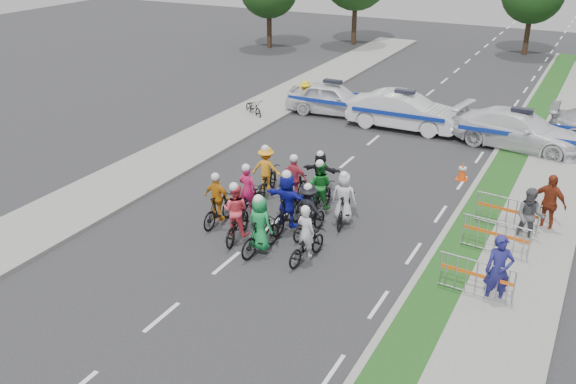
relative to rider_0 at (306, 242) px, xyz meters
The scene contains 30 objects.
ground 2.37m from the rider_0, 148.25° to the right, with size 90.00×90.00×0.00m, color #28282B.
curb_right 4.96m from the rider_0, 50.29° to the left, with size 0.20×60.00×0.12m, color gray.
grass_strip 5.43m from the rider_0, 44.57° to the left, with size 1.20×60.00×0.11m, color #183F14.
sidewalk_right 6.83m from the rider_0, 33.87° to the left, with size 2.40×60.00×0.13m, color gray.
sidewalk_left 9.28m from the rider_0, 155.82° to the left, with size 3.00×60.00×0.13m, color gray.
rider_0 is the anchor object (origin of this frame).
rider_1 1.41m from the rider_0, behind, with size 0.86×1.86×1.90m.
rider_2 2.47m from the rider_0, behind, with size 1.01×1.96×1.91m.
rider_3 3.57m from the rider_0, 167.51° to the left, with size 0.92×1.73×1.82m.
rider_4 1.57m from the rider_0, 113.12° to the left, with size 1.04×1.80×1.77m.
rider_5 2.00m from the rider_0, 132.85° to the left, with size 1.66×1.98×2.06m.
rider_6 3.45m from the rider_0, 149.22° to the left, with size 0.68×1.84×1.87m.
rider_7 2.64m from the rider_0, 88.89° to the left, with size 0.85×1.82×1.86m.
rider_8 3.31m from the rider_0, 107.83° to the left, with size 0.82×1.88×1.88m.
rider_9 3.81m from the rider_0, 121.71° to the left, with size 0.95×1.79×1.87m.
rider_10 4.88m from the rider_0, 132.42° to the left, with size 1.13×1.92×1.87m.
rider_11 4.57m from the rider_0, 109.55° to the left, with size 1.41×1.68×1.72m.
police_car_0 14.60m from the rider_0, 110.80° to the left, with size 1.82×4.52×1.54m, color white.
police_car_1 13.07m from the rider_0, 95.91° to the left, with size 1.76×5.06×1.67m, color white.
police_car_2 13.24m from the rider_0, 73.24° to the left, with size 2.21×5.45×1.58m, color white.
spectator_0 5.28m from the rider_0, ahead, with size 0.70×0.46×1.92m, color navy.
spectator_1 6.79m from the rider_0, 36.25° to the left, with size 0.86×0.67×1.77m, color #525256.
spectator_2 7.79m from the rider_0, 41.14° to the left, with size 1.12×0.47×1.91m, color maroon.
marshal_hiviz 14.60m from the rider_0, 116.03° to the left, with size 1.05×0.60×1.62m, color yellow.
barrier_0 4.76m from the rider_0, ahead, with size 2.00×0.50×1.12m, color #A5A8AD, non-canonical shape.
barrier_1 5.48m from the rider_0, 29.88° to the left, with size 2.00×0.50×1.12m, color #A5A8AD, non-canonical shape.
barrier_2 6.58m from the rider_0, 43.78° to the left, with size 2.00×0.50×1.12m, color #A5A8AD, non-canonical shape.
cone_0 8.51m from the rider_0, 72.51° to the left, with size 0.40×0.40×0.70m.
cone_1 13.23m from the rider_0, 68.02° to the left, with size 0.40×0.40×0.70m.
parked_bike 14.27m from the rider_0, 126.19° to the left, with size 0.55×1.59×0.84m, color black.
Camera 1 is at (8.89, -13.38, 9.28)m, focal length 40.00 mm.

